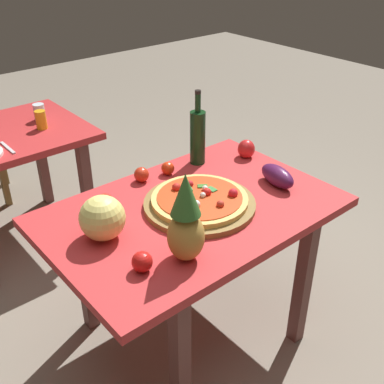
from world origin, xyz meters
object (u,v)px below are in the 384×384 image
at_px(background_table, 4,152).
at_px(melon, 102,218).
at_px(wine_bottle, 198,136).
at_px(pizza_board, 200,204).
at_px(bell_pepper, 246,149).
at_px(drinking_glass_water, 39,112).
at_px(eggplant, 277,176).
at_px(knife_utensil, 8,148).
at_px(display_table, 192,225).
at_px(drinking_glass_juice, 41,120).
at_px(tomato_near_board, 141,175).
at_px(tomato_beside_pepper, 105,202).
at_px(pineapple_left, 186,222).
at_px(tomato_by_bottle, 168,168).
at_px(tomato_at_corner, 142,262).
at_px(pizza, 200,199).

distance_m(background_table, melon, 1.27).
bearing_deg(wine_bottle, pizza_board, -129.44).
relative_size(bell_pepper, drinking_glass_water, 0.97).
relative_size(eggplant, knife_utensil, 1.11).
distance_m(display_table, drinking_glass_water, 1.36).
height_order(background_table, melon, melon).
bearing_deg(drinking_glass_juice, bell_pepper, -58.00).
relative_size(drinking_glass_water, knife_utensil, 0.55).
relative_size(background_table, tomato_near_board, 13.40).
bearing_deg(tomato_beside_pepper, pineapple_left, -83.57).
xyz_separation_m(tomato_by_bottle, drinking_glass_water, (-0.17, 1.05, 0.02)).
bearing_deg(pineapple_left, tomato_at_corner, 164.76).
bearing_deg(pineapple_left, tomato_beside_pepper, 96.43).
height_order(melon, tomato_near_board, melon).
xyz_separation_m(pizza_board, tomato_at_corner, (-0.42, -0.19, 0.03)).
xyz_separation_m(pizza_board, drinking_glass_water, (-0.09, 1.37, 0.04)).
relative_size(pizza_board, wine_bottle, 1.28).
bearing_deg(display_table, wine_bottle, 46.08).
xyz_separation_m(bell_pepper, knife_utensil, (-0.90, 0.89, -0.04)).
xyz_separation_m(background_table, pizza_board, (0.36, -1.32, 0.13)).
bearing_deg(tomato_beside_pepper, pizza, -36.90).
distance_m(display_table, pizza, 0.14).
distance_m(drinking_glass_water, knife_utensil, 0.41).
height_order(drinking_glass_juice, drinking_glass_water, drinking_glass_juice).
xyz_separation_m(pineapple_left, eggplant, (0.66, 0.15, -0.11)).
height_order(display_table, knife_utensil, knife_utensil).
relative_size(display_table, tomato_at_corner, 16.48).
bearing_deg(pineapple_left, wine_bottle, 46.24).
relative_size(wine_bottle, pineapple_left, 1.08).
distance_m(melon, tomato_at_corner, 0.26).
bearing_deg(eggplant, melon, 169.38).
height_order(display_table, melon, melon).
xyz_separation_m(eggplant, tomato_by_bottle, (-0.32, 0.40, -0.01)).
relative_size(tomato_beside_pepper, drinking_glass_juice, 0.69).
bearing_deg(eggplant, bell_pepper, 71.21).
bearing_deg(background_table, tomato_near_board, -73.02).
xyz_separation_m(pizza_board, eggplant, (0.40, -0.08, 0.03)).
xyz_separation_m(melon, knife_utensil, (0.02, 1.03, -0.08)).
height_order(tomato_at_corner, drinking_glass_water, drinking_glass_water).
relative_size(pizza, tomato_near_board, 5.87).
height_order(background_table, knife_utensil, knife_utensil).
xyz_separation_m(pizza, pineapple_left, (-0.26, -0.23, 0.12)).
height_order(wine_bottle, tomato_at_corner, wine_bottle).
distance_m(wine_bottle, knife_utensil, 1.03).
bearing_deg(pizza_board, pineapple_left, -138.90).
relative_size(pizza, pineapple_left, 1.19).
bearing_deg(tomato_by_bottle, drinking_glass_water, 99.05).
xyz_separation_m(pizza_board, tomato_by_bottle, (0.08, 0.32, 0.02)).
relative_size(pizza, tomato_at_corner, 5.47).
bearing_deg(tomato_near_board, display_table, -84.59).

